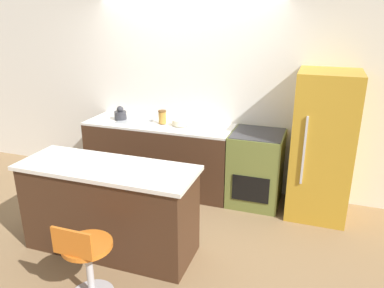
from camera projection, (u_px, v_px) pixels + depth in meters
name	position (u px, v px, depth m)	size (l,w,h in m)	color
ground_plane	(171.00, 200.00, 4.94)	(14.00, 14.00, 0.00)	#8E704C
wall_back	(189.00, 93.00, 5.13)	(8.00, 0.06, 2.60)	white
back_counter	(160.00, 156.00, 5.18)	(2.01, 0.65, 0.94)	#422819
kitchen_island	(110.00, 208.00, 3.80)	(1.80, 0.66, 0.93)	#422819
oven_range	(256.00, 168.00, 4.77)	(0.64, 0.67, 0.94)	olive
refrigerator	(322.00, 146.00, 4.38)	(0.68, 0.73, 1.74)	gold
stool_chair	(87.00, 261.00, 3.13)	(0.42, 0.42, 0.78)	#B7B7BC
kettle	(120.00, 114.00, 5.18)	(0.17, 0.17, 0.19)	#333338
mixing_bowl	(180.00, 122.00, 4.92)	(0.21, 0.21, 0.07)	beige
canister_jar	(162.00, 117.00, 4.98)	(0.11, 0.11, 0.18)	#B77F33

